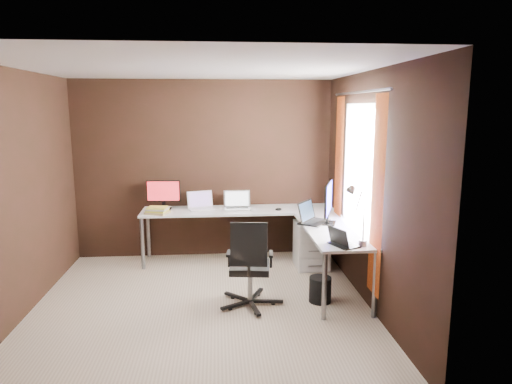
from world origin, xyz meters
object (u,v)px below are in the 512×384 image
(book_stack, at_px, (157,210))
(laptop_silver, at_px, (237,205))
(laptop_black_small, at_px, (342,242))
(wastebasket, at_px, (320,289))
(monitor_left, at_px, (163,193))
(laptop_black_big, at_px, (311,218))
(laptop_white, at_px, (201,205))
(desk_lamp, at_px, (356,208))
(monitor_right, at_px, (328,200))
(drawer_pedestal, at_px, (311,245))
(office_chair, at_px, (250,281))

(book_stack, bearing_deg, laptop_silver, 11.25)
(laptop_silver, height_order, laptop_black_small, laptop_silver)
(laptop_silver, distance_m, wastebasket, 1.86)
(monitor_left, bearing_deg, laptop_black_small, -39.86)
(laptop_black_small, bearing_deg, laptop_black_big, -17.39)
(laptop_silver, xyz_separation_m, laptop_black_small, (0.98, -1.83, -0.01))
(laptop_white, xyz_separation_m, laptop_black_small, (1.48, -1.87, -0.01))
(monitor_left, bearing_deg, laptop_silver, 0.27)
(desk_lamp, xyz_separation_m, wastebasket, (-0.29, 0.25, -0.97))
(monitor_right, distance_m, laptop_white, 1.85)
(monitor_left, bearing_deg, monitor_right, -21.92)
(laptop_silver, relative_size, laptop_black_big, 0.77)
(book_stack, bearing_deg, monitor_left, 78.24)
(drawer_pedestal, xyz_separation_m, laptop_black_small, (0.01, -1.43, 0.47))
(monitor_right, bearing_deg, laptop_black_big, 84.48)
(monitor_left, height_order, laptop_silver, monitor_left)
(desk_lamp, bearing_deg, monitor_right, 86.05)
(desk_lamp, relative_size, office_chair, 0.63)
(book_stack, relative_size, wastebasket, 1.22)
(laptop_black_big, bearing_deg, laptop_white, 93.23)
(laptop_black_big, height_order, laptop_black_small, laptop_black_big)
(drawer_pedestal, bearing_deg, wastebasket, -96.62)
(laptop_silver, relative_size, laptop_black_small, 1.05)
(drawer_pedestal, height_order, monitor_left, monitor_left)
(laptop_black_big, bearing_deg, laptop_black_small, -137.73)
(monitor_right, distance_m, book_stack, 2.26)
(drawer_pedestal, bearing_deg, monitor_right, -81.26)
(laptop_black_small, bearing_deg, laptop_white, 14.68)
(office_chair, bearing_deg, drawer_pedestal, 59.31)
(wastebasket, bearing_deg, monitor_left, 139.45)
(laptop_white, bearing_deg, laptop_black_big, -48.97)
(office_chair, bearing_deg, desk_lamp, -4.18)
(laptop_silver, xyz_separation_m, desk_lamp, (1.13, -1.78, 0.33))
(laptop_white, bearing_deg, laptop_silver, -20.53)
(book_stack, height_order, wastebasket, book_stack)
(monitor_left, bearing_deg, laptop_white, 1.17)
(drawer_pedestal, xyz_separation_m, laptop_silver, (-0.97, 0.40, 0.48))
(laptop_black_big, height_order, office_chair, laptop_black_big)
(laptop_black_small, xyz_separation_m, desk_lamp, (0.15, 0.05, 0.34))
(monitor_left, xyz_separation_m, wastebasket, (1.86, -1.59, -0.82))
(laptop_black_big, distance_m, wastebasket, 0.94)
(laptop_white, distance_m, wastebasket, 2.16)
(desk_lamp, xyz_separation_m, office_chair, (-1.07, 0.21, -0.83))
(laptop_white, relative_size, book_stack, 1.20)
(monitor_left, height_order, monitor_right, monitor_right)
(book_stack, bearing_deg, monitor_right, -18.61)
(drawer_pedestal, bearing_deg, laptop_silver, 157.83)
(laptop_black_big, bearing_deg, office_chair, 167.86)
(drawer_pedestal, distance_m, laptop_black_small, 1.51)
(drawer_pedestal, xyz_separation_m, book_stack, (-2.04, 0.18, 0.47))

